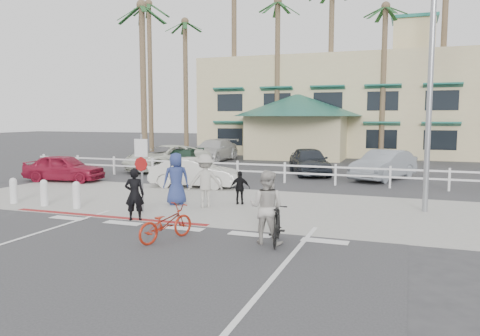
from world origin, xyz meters
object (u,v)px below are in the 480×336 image
at_px(sign_post, 142,169).
at_px(bike_black, 277,225).
at_px(bike_red, 166,223).
at_px(car_red_compact, 64,168).
at_px(car_white_sedan, 194,173).

xyz_separation_m(sign_post, bike_black, (5.21, -2.24, -0.97)).
distance_m(sign_post, bike_black, 5.75).
height_order(bike_red, car_red_compact, car_red_compact).
relative_size(sign_post, car_red_compact, 0.74).
xyz_separation_m(sign_post, bike_red, (2.44, -2.86, -0.99)).
xyz_separation_m(bike_black, car_red_compact, (-12.85, 7.46, 0.19)).
height_order(bike_black, car_red_compact, car_red_compact).
bearing_deg(bike_black, sign_post, -33.63).
height_order(car_white_sedan, car_red_compact, car_red_compact).
relative_size(bike_red, bike_black, 1.08).
height_order(bike_red, bike_black, bike_black).
bearing_deg(bike_red, car_red_compact, -18.46).
bearing_deg(car_white_sedan, bike_black, -149.05).
height_order(bike_black, car_white_sedan, car_white_sedan).
distance_m(bike_red, bike_black, 2.84).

